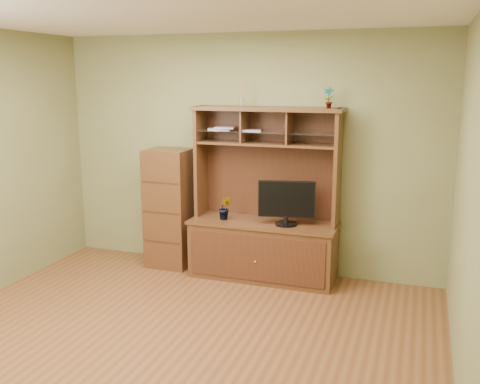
% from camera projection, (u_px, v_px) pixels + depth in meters
% --- Properties ---
extents(room, '(4.54, 4.04, 2.74)m').
position_uv_depth(room, '(168.00, 187.00, 4.28)').
color(room, brown).
rests_on(room, ground).
extents(media_hutch, '(1.66, 0.61, 1.90)m').
position_uv_depth(media_hutch, '(264.00, 232.00, 5.96)').
color(media_hutch, '#442713').
rests_on(media_hutch, room).
extents(monitor, '(0.61, 0.24, 0.48)m').
position_uv_depth(monitor, '(286.00, 202.00, 5.71)').
color(monitor, black).
rests_on(monitor, media_hutch).
extents(orchid_plant, '(0.17, 0.15, 0.27)m').
position_uv_depth(orchid_plant, '(225.00, 208.00, 5.96)').
color(orchid_plant, '#2E511B').
rests_on(orchid_plant, media_hutch).
extents(top_plant, '(0.12, 0.09, 0.22)m').
position_uv_depth(top_plant, '(329.00, 97.00, 5.51)').
color(top_plant, '#356021').
rests_on(top_plant, media_hutch).
extents(reed_diffuser, '(0.05, 0.05, 0.27)m').
position_uv_depth(reed_diffuser, '(242.00, 97.00, 5.81)').
color(reed_diffuser, silver).
rests_on(reed_diffuser, media_hutch).
extents(magazines, '(0.65, 0.25, 0.04)m').
position_uv_depth(magazines, '(231.00, 129.00, 5.92)').
color(magazines, '#BABBC0').
rests_on(magazines, media_hutch).
extents(side_cabinet, '(0.50, 0.46, 1.40)m').
position_uv_depth(side_cabinet, '(170.00, 208.00, 6.32)').
color(side_cabinet, '#442713').
rests_on(side_cabinet, room).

